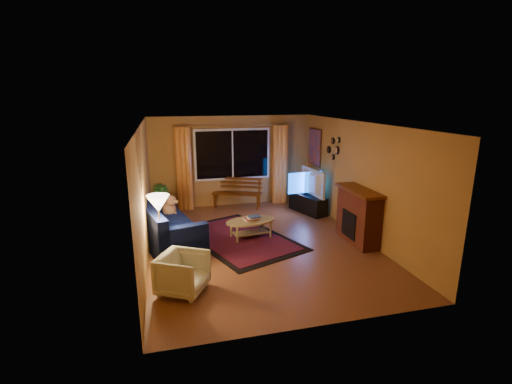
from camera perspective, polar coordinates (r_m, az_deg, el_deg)
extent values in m
cube|color=brown|center=(7.92, 0.54, -7.98)|extent=(4.50, 6.00, 0.02)
cube|color=white|center=(7.32, 0.59, 10.53)|extent=(4.50, 6.00, 0.02)
cube|color=#B7803C|center=(10.40, -3.67, 4.75)|extent=(4.50, 0.02, 2.50)
cube|color=#B7803C|center=(7.30, -16.87, -0.17)|extent=(0.02, 6.00, 2.50)
cube|color=#B7803C|center=(8.37, 15.70, 1.78)|extent=(0.02, 6.00, 2.50)
cube|color=black|center=(10.30, -3.63, 5.78)|extent=(2.00, 0.02, 1.30)
cylinder|color=#BF8C3F|center=(10.17, -3.65, 10.20)|extent=(3.20, 0.03, 0.03)
cylinder|color=orange|center=(10.14, -11.06, 3.50)|extent=(0.36, 0.36, 2.24)
cylinder|color=orange|center=(10.62, 3.66, 4.25)|extent=(0.36, 0.36, 2.24)
cube|color=#512206|center=(10.32, -2.92, -1.29)|extent=(1.39, 0.90, 0.40)
imported|color=#235B1E|center=(10.00, -14.47, -1.11)|extent=(0.58, 0.58, 0.79)
cube|color=#060D35|center=(7.93, -13.40, -4.80)|extent=(1.48, 2.39, 0.90)
imported|color=beige|center=(6.07, -11.19, -11.89)|extent=(0.90, 0.92, 0.71)
cylinder|color=#BF8C3F|center=(6.85, -14.53, -6.04)|extent=(0.27, 0.27, 1.34)
cube|color=#700701|center=(8.17, -2.73, -7.10)|extent=(2.70, 3.30, 0.02)
cylinder|color=#A18B54|center=(8.15, -0.81, -5.69)|extent=(1.27, 1.27, 0.41)
cube|color=black|center=(9.96, 7.97, -1.79)|extent=(0.73, 1.21, 0.48)
imported|color=black|center=(9.81, 8.09, 1.49)|extent=(0.27, 1.21, 0.69)
cube|color=maroon|center=(8.12, 15.46, -3.73)|extent=(0.40, 1.20, 1.10)
cube|color=#D54419|center=(10.45, 9.02, 6.86)|extent=(0.04, 0.76, 0.96)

